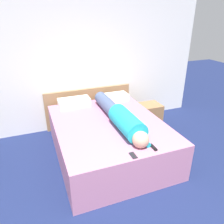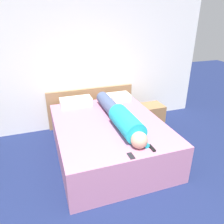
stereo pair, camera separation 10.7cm
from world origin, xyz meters
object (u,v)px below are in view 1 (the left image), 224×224
(cell_phone, at_px, (133,155))
(nightstand, at_px, (149,115))
(tv_remote, at_px, (153,147))
(pillow_near_headboard, at_px, (74,103))
(pillow_second, at_px, (114,98))
(person_lying, at_px, (120,117))
(bed, at_px, (109,138))

(cell_phone, bearing_deg, nightstand, 53.85)
(nightstand, xyz_separation_m, tv_remote, (-0.86, -1.55, 0.37))
(cell_phone, bearing_deg, pillow_near_headboard, 100.73)
(pillow_near_headboard, relative_size, cell_phone, 4.46)
(nightstand, relative_size, pillow_second, 0.88)
(person_lying, bearing_deg, pillow_near_headboard, 117.65)
(bed, distance_m, pillow_second, 1.01)
(bed, relative_size, cell_phone, 16.07)
(bed, relative_size, pillow_near_headboard, 3.60)
(nightstand, distance_m, person_lying, 1.37)
(pillow_second, bearing_deg, person_lying, -105.88)
(person_lying, distance_m, tv_remote, 0.78)
(bed, relative_size, pillow_second, 3.79)
(pillow_second, xyz_separation_m, tv_remote, (-0.14, -1.74, -0.06))
(nightstand, bearing_deg, pillow_near_headboard, 172.95)
(nightstand, xyz_separation_m, cell_phone, (-1.18, -1.61, 0.36))
(bed, xyz_separation_m, person_lying, (0.15, -0.14, 0.43))
(bed, distance_m, cell_phone, 1.00)
(pillow_near_headboard, bearing_deg, pillow_second, 0.00)
(bed, height_order, person_lying, person_lying)
(nightstand, relative_size, person_lying, 0.27)
(pillow_second, distance_m, tv_remote, 1.74)
(nightstand, height_order, person_lying, person_lying)
(pillow_second, bearing_deg, nightstand, -14.58)
(pillow_second, relative_size, tv_remote, 3.67)
(pillow_near_headboard, distance_m, cell_phone, 1.83)
(nightstand, distance_m, pillow_near_headboard, 1.59)
(nightstand, distance_m, tv_remote, 1.81)
(bed, bearing_deg, cell_phone, -91.72)
(bed, xyz_separation_m, cell_phone, (-0.03, -0.95, 0.30))
(bed, bearing_deg, nightstand, 29.78)
(person_lying, height_order, cell_phone, person_lying)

